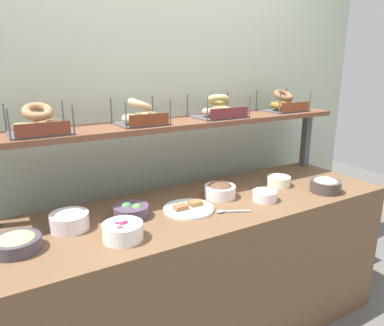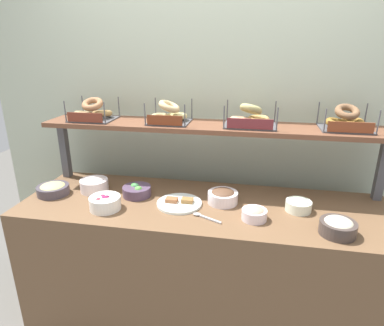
# 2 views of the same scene
# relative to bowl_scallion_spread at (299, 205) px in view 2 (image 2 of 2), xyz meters

# --- Properties ---
(ground_plane) EXTENTS (8.00, 8.00, 0.00)m
(ground_plane) POSITION_rel_bowl_scallion_spread_xyz_m (-0.55, -0.02, -0.89)
(ground_plane) COLOR #595651
(back_wall) EXTENTS (3.41, 0.06, 2.40)m
(back_wall) POSITION_rel_bowl_scallion_spread_xyz_m (-0.55, 0.53, 0.31)
(back_wall) COLOR #B3BEA5
(back_wall) RESTS_ON ground_plane
(deli_counter) EXTENTS (2.21, 0.70, 0.85)m
(deli_counter) POSITION_rel_bowl_scallion_spread_xyz_m (-0.55, -0.02, -0.46)
(deli_counter) COLOR brown
(deli_counter) RESTS_ON ground_plane
(shelf_riser_left) EXTENTS (0.05, 0.05, 0.40)m
(shelf_riser_left) POSITION_rel_bowl_scallion_spread_xyz_m (-1.60, 0.25, 0.16)
(shelf_riser_left) COLOR #4C4C51
(shelf_riser_left) RESTS_ON deli_counter
(shelf_riser_right) EXTENTS (0.05, 0.05, 0.40)m
(shelf_riser_right) POSITION_rel_bowl_scallion_spread_xyz_m (0.49, 0.25, 0.16)
(shelf_riser_right) COLOR #4C4C51
(shelf_riser_right) RESTS_ON deli_counter
(upper_shelf) EXTENTS (2.17, 0.32, 0.03)m
(upper_shelf) POSITION_rel_bowl_scallion_spread_xyz_m (-0.55, 0.25, 0.38)
(upper_shelf) COLOR brown
(upper_shelf) RESTS_ON shelf_riser_left
(bowl_scallion_spread) EXTENTS (0.15, 0.15, 0.08)m
(bowl_scallion_spread) POSITION_rel_bowl_scallion_spread_xyz_m (0.00, 0.00, 0.00)
(bowl_scallion_spread) COLOR white
(bowl_scallion_spread) RESTS_ON deli_counter
(bowl_beet_salad) EXTENTS (0.18, 0.18, 0.09)m
(bowl_beet_salad) POSITION_rel_bowl_scallion_spread_xyz_m (-1.10, -0.19, 0.00)
(bowl_beet_salad) COLOR white
(bowl_beet_salad) RESTS_ON deli_counter
(bowl_veggie_mix) EXTENTS (0.18, 0.18, 0.08)m
(bowl_veggie_mix) POSITION_rel_bowl_scallion_spread_xyz_m (-0.99, 0.02, -0.00)
(bowl_veggie_mix) COLOR #533F58
(bowl_veggie_mix) RESTS_ON deli_counter
(bowl_hummus) EXTENTS (0.20, 0.20, 0.07)m
(bowl_hummus) POSITION_rel_bowl_scallion_spread_xyz_m (-1.52, -0.06, -0.00)
(bowl_hummus) COLOR #473F49
(bowl_hummus) RESTS_ON deli_counter
(bowl_lox_spread) EXTENTS (0.14, 0.14, 0.07)m
(bowl_lox_spread) POSITION_rel_bowl_scallion_spread_xyz_m (-0.25, -0.15, -0.00)
(bowl_lox_spread) COLOR white
(bowl_lox_spread) RESTS_ON deli_counter
(bowl_cream_cheese) EXTENTS (0.18, 0.18, 0.10)m
(bowl_cream_cheese) POSITION_rel_bowl_scallion_spread_xyz_m (-1.28, 0.04, 0.01)
(bowl_cream_cheese) COLOR white
(bowl_cream_cheese) RESTS_ON deli_counter
(bowl_chocolate_spread) EXTENTS (0.18, 0.18, 0.09)m
(bowl_chocolate_spread) POSITION_rel_bowl_scallion_spread_xyz_m (-0.44, 0.02, 0.01)
(bowl_chocolate_spread) COLOR white
(bowl_chocolate_spread) RESTS_ON deli_counter
(bowl_tuna_salad) EXTENTS (0.18, 0.18, 0.09)m
(bowl_tuna_salad) POSITION_rel_bowl_scallion_spread_xyz_m (0.17, -0.23, 0.01)
(bowl_tuna_salad) COLOR #443834
(bowl_tuna_salad) RESTS_ON deli_counter
(serving_plate_white) EXTENTS (0.27, 0.27, 0.04)m
(serving_plate_white) POSITION_rel_bowl_scallion_spread_xyz_m (-0.69, -0.05, -0.03)
(serving_plate_white) COLOR white
(serving_plate_white) RESTS_ON deli_counter
(serving_spoon_near_plate) EXTENTS (0.17, 0.09, 0.01)m
(serving_spoon_near_plate) POSITION_rel_bowl_scallion_spread_xyz_m (-0.53, -0.18, -0.03)
(serving_spoon_near_plate) COLOR #B7B7BC
(serving_spoon_near_plate) RESTS_ON deli_counter
(bagel_basket_everything) EXTENTS (0.28, 0.25, 0.15)m
(bagel_basket_everything) POSITION_rel_bowl_scallion_spread_xyz_m (-1.34, 0.24, 0.44)
(bagel_basket_everything) COLOR #4C4C51
(bagel_basket_everything) RESTS_ON upper_shelf
(bagel_basket_plain) EXTENTS (0.27, 0.25, 0.15)m
(bagel_basket_plain) POSITION_rel_bowl_scallion_spread_xyz_m (-0.82, 0.25, 0.44)
(bagel_basket_plain) COLOR #4C4C51
(bagel_basket_plain) RESTS_ON upper_shelf
(bagel_basket_sesame) EXTENTS (0.32, 0.27, 0.15)m
(bagel_basket_sesame) POSITION_rel_bowl_scallion_spread_xyz_m (-0.31, 0.25, 0.44)
(bagel_basket_sesame) COLOR #4C4C51
(bagel_basket_sesame) RESTS_ON upper_shelf
(bagel_basket_cinnamon_raisin) EXTENTS (0.29, 0.26, 0.15)m
(bagel_basket_cinnamon_raisin) POSITION_rel_bowl_scallion_spread_xyz_m (0.25, 0.26, 0.44)
(bagel_basket_cinnamon_raisin) COLOR #4C4C51
(bagel_basket_cinnamon_raisin) RESTS_ON upper_shelf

